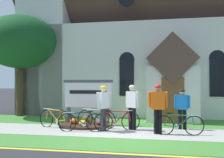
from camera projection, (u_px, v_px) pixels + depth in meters
ground at (133, 122)px, 12.88m from camera, size 140.00×140.00×0.00m
sidewalk_slab at (111, 132)px, 10.46m from camera, size 32.00×2.40×0.01m
grass_verge at (97, 143)px, 8.39m from camera, size 32.00×1.81×0.01m
church_lawn at (122, 122)px, 13.10m from camera, size 24.00×2.99×0.01m
curb_paint_stripe at (87, 152)px, 7.36m from camera, size 28.00×0.16×0.01m
church_building at (130, 39)px, 18.94m from camera, size 13.37×11.07×13.27m
church_sign at (88, 95)px, 12.24m from camera, size 2.19×0.26×1.96m
flower_bed at (85, 124)px, 11.74m from camera, size 2.09×2.09×0.34m
bicycle_silver at (81, 122)px, 10.47m from camera, size 1.75×0.32×0.80m
bicycle_green at (56, 119)px, 11.26m from camera, size 1.64×0.62×0.79m
bicycle_yellow at (117, 121)px, 10.65m from camera, size 1.69×0.65×0.81m
bicycle_orange at (179, 125)px, 9.78m from camera, size 1.74×0.28×0.80m
bicycle_black at (96, 119)px, 11.37m from camera, size 1.72×0.49×0.79m
cyclist_in_blue_jersey at (132, 103)px, 10.85m from camera, size 0.54×0.52×1.75m
cyclist_in_white_jersey at (103, 104)px, 10.56m from camera, size 0.38×0.71×1.73m
cyclist_in_red_jersey at (182, 106)px, 10.97m from camera, size 0.61×0.32×1.58m
cyclist_in_yellow_jersey at (158, 104)px, 9.96m from camera, size 0.69×0.32×1.78m
yard_deciduous_tree at (20, 42)px, 15.53m from camera, size 4.13×4.13×5.58m
distant_hill at (194, 89)px, 77.01m from camera, size 76.50×44.78×21.71m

